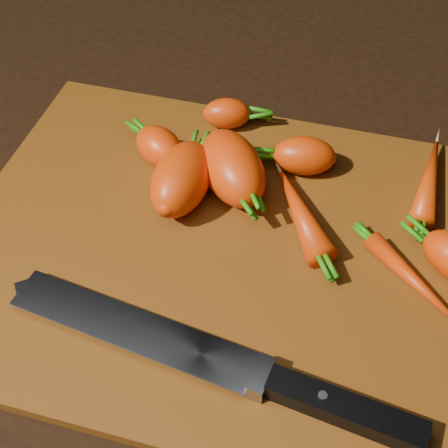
# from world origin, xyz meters

# --- Properties ---
(ground) EXTENTS (2.00, 2.00, 0.01)m
(ground) POSITION_xyz_m (0.00, 0.00, -0.01)
(ground) COLOR black
(cutting_board) EXTENTS (0.50, 0.40, 0.01)m
(cutting_board) POSITION_xyz_m (0.00, 0.00, 0.01)
(cutting_board) COLOR #61340D
(cutting_board) RESTS_ON ground
(carrot_0) EXTENTS (0.07, 0.07, 0.04)m
(carrot_0) POSITION_xyz_m (-0.09, 0.09, 0.03)
(carrot_0) COLOR #E63F0C
(carrot_0) RESTS_ON cutting_board
(carrot_1) EXTENTS (0.11, 0.12, 0.06)m
(carrot_1) POSITION_xyz_m (-0.01, 0.07, 0.04)
(carrot_1) COLOR #E63F0C
(carrot_1) RESTS_ON cutting_board
(carrot_2) EXTENTS (0.06, 0.10, 0.06)m
(carrot_2) POSITION_xyz_m (-0.05, 0.05, 0.04)
(carrot_2) COLOR #E63F0C
(carrot_2) RESTS_ON cutting_board
(carrot_3) EXTENTS (0.07, 0.05, 0.04)m
(carrot_3) POSITION_xyz_m (0.06, 0.12, 0.03)
(carrot_3) COLOR #E63F0C
(carrot_3) RESTS_ON cutting_board
(carrot_4) EXTENTS (0.06, 0.05, 0.03)m
(carrot_4) POSITION_xyz_m (-0.04, 0.17, 0.03)
(carrot_4) COLOR #E63F0C
(carrot_4) RESTS_ON cutting_board
(carrot_6) EXTENTS (0.03, 0.12, 0.03)m
(carrot_6) POSITION_xyz_m (0.18, 0.13, 0.02)
(carrot_6) COLOR #E63F0C
(carrot_6) RESTS_ON cutting_board
(carrot_7) EXTENTS (0.09, 0.09, 0.02)m
(carrot_7) POSITION_xyz_m (0.18, -0.00, 0.02)
(carrot_7) COLOR #E63F0C
(carrot_7) RESTS_ON cutting_board
(carrot_8) EXTENTS (0.08, 0.11, 0.03)m
(carrot_8) POSITION_xyz_m (0.07, 0.05, 0.03)
(carrot_8) COLOR #E63F0C
(carrot_8) RESTS_ON cutting_board
(knife) EXTENTS (0.35, 0.08, 0.02)m
(knife) POSITION_xyz_m (-0.02, -0.12, 0.02)
(knife) COLOR gray
(knife) RESTS_ON cutting_board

